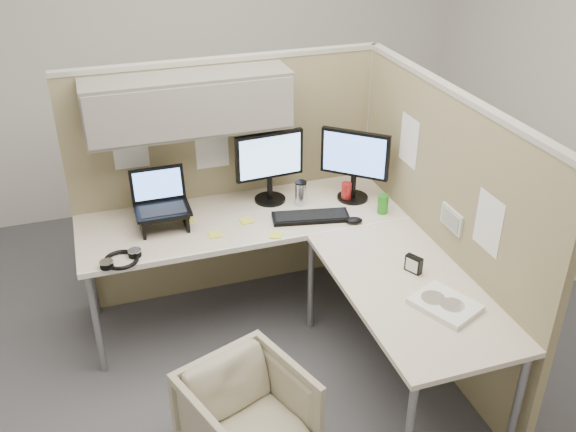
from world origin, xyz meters
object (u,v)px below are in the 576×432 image
object	(u,v)px
desk	(299,250)
keyboard	(311,217)
office_chair	(248,414)
monitor_left	(270,162)

from	to	relation	value
desk	keyboard	bearing A→B (deg)	56.94
office_chair	monitor_left	size ratio (longest dim) A/B	1.21
monitor_left	keyboard	bearing A→B (deg)	-65.69
monitor_left	desk	bearing A→B (deg)	-93.81
office_chair	monitor_left	world-z (taller)	monitor_left
desk	keyboard	world-z (taller)	keyboard
monitor_left	keyboard	xyz separation A→B (m)	(0.17, -0.31, -0.26)
monitor_left	keyboard	size ratio (longest dim) A/B	0.99
desk	office_chair	world-z (taller)	desk
office_chair	keyboard	world-z (taller)	keyboard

